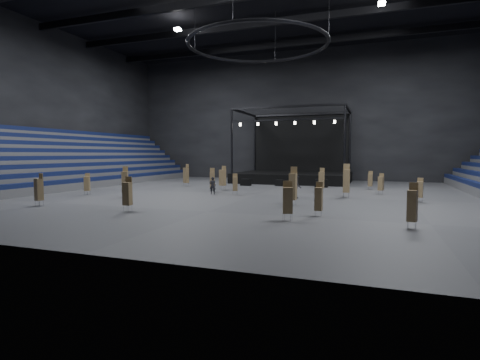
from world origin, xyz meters
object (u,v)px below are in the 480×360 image
(chair_stack_5, at_px, (235,183))
(chair_stack_11, at_px, (186,175))
(chair_stack_10, at_px, (381,183))
(chair_stack_2, at_px, (370,180))
(chair_stack_12, at_px, (127,193))
(chair_stack_14, at_px, (87,183))
(stage, at_px, (294,171))
(chair_stack_16, at_px, (322,180))
(chair_stack_0, at_px, (346,180))
(flight_case_mid, at_px, (280,183))
(chair_stack_9, at_px, (420,189))
(chair_stack_13, at_px, (223,177))
(chair_stack_15, at_px, (293,186))
(crew_member, at_px, (297,187))
(flight_case_right, at_px, (321,183))
(chair_stack_4, at_px, (319,198))
(chair_stack_3, at_px, (212,180))
(chair_stack_6, at_px, (288,200))
(chair_stack_8, at_px, (125,181))
(chair_stack_1, at_px, (39,189))
(man_center, at_px, (213,186))
(flight_case_left, at_px, (246,182))
(chair_stack_7, at_px, (412,205))

(chair_stack_5, xyz_separation_m, chair_stack_11, (-8.11, 6.17, 0.27))
(chair_stack_10, bearing_deg, chair_stack_2, 120.97)
(chair_stack_12, distance_m, chair_stack_14, 11.35)
(stage, relative_size, chair_stack_16, 6.12)
(chair_stack_0, xyz_separation_m, chair_stack_2, (1.78, 7.86, -0.43))
(flight_case_mid, bearing_deg, chair_stack_9, -37.90)
(flight_case_mid, bearing_deg, chair_stack_12, -102.16)
(chair_stack_13, xyz_separation_m, chair_stack_16, (9.62, 1.07, -0.08))
(chair_stack_9, height_order, chair_stack_15, chair_stack_15)
(chair_stack_10, bearing_deg, crew_member, -123.10)
(chair_stack_11, relative_size, chair_stack_14, 1.30)
(flight_case_right, xyz_separation_m, chair_stack_16, (0.68, -5.06, 0.75))
(stage, distance_m, chair_stack_16, 13.21)
(chair_stack_4, bearing_deg, chair_stack_3, 140.70)
(chair_stack_15, bearing_deg, chair_stack_9, 34.06)
(chair_stack_6, relative_size, chair_stack_12, 0.99)
(chair_stack_8, distance_m, chair_stack_12, 8.34)
(chair_stack_1, bearing_deg, stage, 79.55)
(chair_stack_16, bearing_deg, chair_stack_10, 4.96)
(chair_stack_4, relative_size, chair_stack_14, 1.05)
(chair_stack_13, bearing_deg, chair_stack_5, -37.26)
(chair_stack_0, bearing_deg, man_center, -178.10)
(chair_stack_5, bearing_deg, flight_case_left, 81.72)
(stage, relative_size, chair_stack_0, 5.01)
(chair_stack_7, relative_size, chair_stack_12, 1.03)
(chair_stack_4, xyz_separation_m, chair_stack_16, (-1.68, 13.96, 0.14))
(chair_stack_15, bearing_deg, crew_member, 102.09)
(chair_stack_3, xyz_separation_m, chair_stack_8, (-5.25, -6.14, 0.12))
(chair_stack_1, relative_size, chair_stack_4, 1.13)
(chair_stack_1, relative_size, chair_stack_6, 1.05)
(chair_stack_3, distance_m, chair_stack_16, 10.30)
(chair_stack_4, bearing_deg, chair_stack_8, 168.55)
(chair_stack_3, relative_size, chair_stack_12, 1.04)
(chair_stack_3, height_order, chair_stack_15, chair_stack_15)
(chair_stack_7, bearing_deg, chair_stack_8, 179.42)
(flight_case_right, height_order, chair_stack_0, chair_stack_0)
(chair_stack_5, relative_size, man_center, 1.21)
(flight_case_mid, xyz_separation_m, chair_stack_4, (6.97, -19.23, 0.69))
(chair_stack_14, bearing_deg, chair_stack_10, -2.52)
(flight_case_left, bearing_deg, chair_stack_16, -25.55)
(stage, xyz_separation_m, crew_member, (3.79, -17.58, -0.53))
(chair_stack_10, bearing_deg, man_center, -142.05)
(chair_stack_5, bearing_deg, chair_stack_4, -68.30)
(chair_stack_15, xyz_separation_m, crew_member, (-0.62, 4.49, -0.45))
(chair_stack_7, relative_size, chair_stack_11, 0.90)
(chair_stack_2, height_order, chair_stack_6, chair_stack_6)
(chair_stack_14, distance_m, crew_member, 18.21)
(chair_stack_2, height_order, chair_stack_4, chair_stack_4)
(chair_stack_6, bearing_deg, chair_stack_3, 113.07)
(chair_stack_2, xyz_separation_m, chair_stack_3, (-14.05, -7.27, 0.17))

